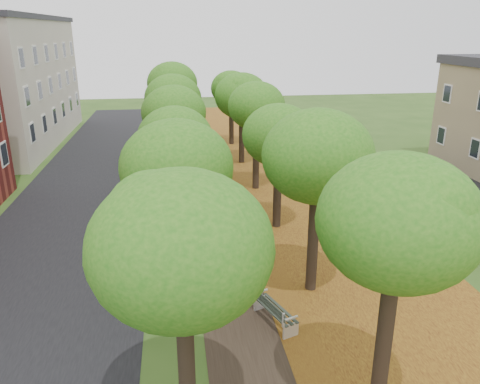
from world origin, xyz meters
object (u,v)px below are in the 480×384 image
object	(u,v)px
car_white	(386,164)
bench	(274,310)
car_grey	(396,178)
car_red	(419,195)

from	to	relation	value
car_white	bench	bearing A→B (deg)	135.56
bench	car_grey	xyz separation A→B (m)	(10.25, 12.49, 0.26)
car_grey	car_white	bearing A→B (deg)	-2.67
bench	car_grey	size ratio (longest dim) A/B	0.40
car_red	car_grey	world-z (taller)	car_grey
car_white	car_red	bearing A→B (deg)	162.87
car_red	bench	bearing A→B (deg)	109.19
bench	car_white	xyz separation A→B (m)	(11.09, 15.76, 0.15)
car_red	car_grey	xyz separation A→B (m)	(0.00, 2.85, 0.11)
car_red	car_white	distance (m)	6.17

